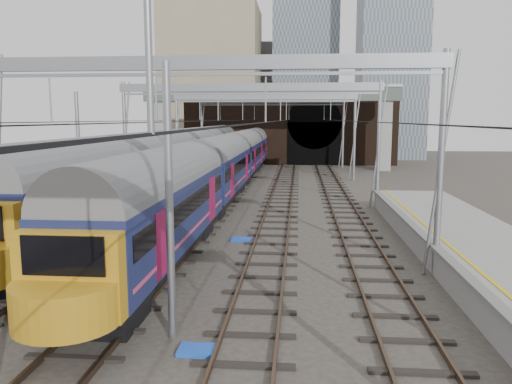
{
  "coord_description": "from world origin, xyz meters",
  "views": [
    {
      "loc": [
        3.21,
        -10.03,
        5.63
      ],
      "look_at": [
        1.32,
        11.78,
        2.4
      ],
      "focal_mm": 35.0,
      "sensor_mm": 36.0,
      "label": 1
    }
  ],
  "objects": [
    {
      "name": "ground",
      "position": [
        0.0,
        0.0,
        0.0
      ],
      "size": [
        160.0,
        160.0,
        0.0
      ],
      "primitive_type": "plane",
      "color": "#38332D",
      "rests_on": "ground"
    },
    {
      "name": "tracks",
      "position": [
        0.0,
        15.0,
        0.02
      ],
      "size": [
        14.4,
        80.0,
        0.22
      ],
      "color": "#4C3828",
      "rests_on": "ground"
    },
    {
      "name": "overhead_line",
      "position": [
        0.0,
        21.49,
        6.57
      ],
      "size": [
        16.8,
        80.0,
        8.0
      ],
      "color": "gray",
      "rests_on": "ground"
    },
    {
      "name": "retaining_wall",
      "position": [
        1.4,
        51.93,
        4.33
      ],
      "size": [
        28.0,
        2.75,
        9.0
      ],
      "color": "black",
      "rests_on": "ground"
    },
    {
      "name": "overbridge",
      "position": [
        0.0,
        46.0,
        7.27
      ],
      "size": [
        28.0,
        3.0,
        9.25
      ],
      "color": "gray",
      "rests_on": "ground"
    },
    {
      "name": "city_skyline",
      "position": [
        2.73,
        70.48,
        17.09
      ],
      "size": [
        37.5,
        27.5,
        60.0
      ],
      "color": "tan",
      "rests_on": "ground"
    },
    {
      "name": "train_main",
      "position": [
        -2.0,
        30.5,
        2.37
      ],
      "size": [
        2.61,
        60.32,
        4.55
      ],
      "color": "black",
      "rests_on": "ground"
    },
    {
      "name": "train_second",
      "position": [
        -6.0,
        35.58,
        2.51
      ],
      "size": [
        2.83,
        65.45,
        4.86
      ],
      "color": "black",
      "rests_on": "ground"
    },
    {
      "name": "equip_cover_b",
      "position": [
        0.58,
        12.48,
        0.05
      ],
      "size": [
        0.97,
        0.72,
        0.11
      ],
      "primitive_type": "cube",
      "rotation": [
        0.0,
        0.0,
        -0.07
      ],
      "color": "blue",
      "rests_on": "ground"
    },
    {
      "name": "equip_cover_c",
      "position": [
        0.81,
        1.23,
        0.05
      ],
      "size": [
        0.92,
        0.65,
        0.11
      ],
      "primitive_type": "cube",
      "rotation": [
        0.0,
        0.0,
        0.0
      ],
      "color": "blue",
      "rests_on": "ground"
    }
  ]
}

